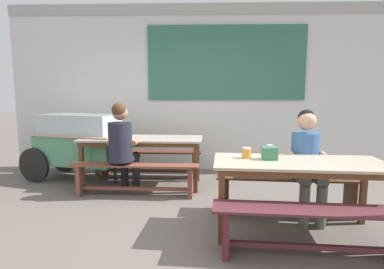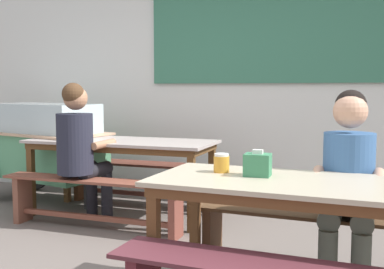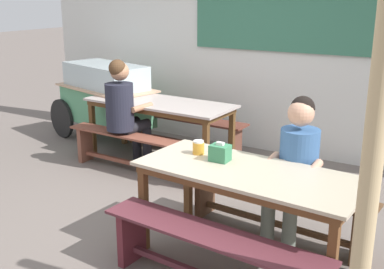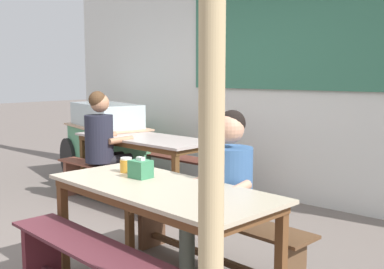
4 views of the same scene
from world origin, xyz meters
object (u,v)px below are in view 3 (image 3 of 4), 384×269
object	(u,v)px
dining_table_near	(248,180)
bench_near_back	(275,203)
dining_table_far	(159,107)
bench_far_front	(134,148)
person_left_back_turned	(124,107)
bench_far_back	(183,127)
food_cart	(105,96)
person_right_near_table	(295,164)
bench_near_front	(211,254)
wooden_support_post	(372,160)
condiment_jar	(198,147)
tissue_box	(220,153)

from	to	relation	value
dining_table_near	bench_near_back	bearing A→B (deg)	85.85
dining_table_far	bench_far_front	xyz separation A→B (m)	(-0.02, -0.51, -0.38)
bench_near_back	dining_table_near	bearing A→B (deg)	-94.15
dining_table_far	person_left_back_turned	bearing A→B (deg)	-113.97
bench_far_back	person_left_back_turned	distance (m)	1.07
dining_table_near	bench_near_back	distance (m)	0.64
food_cart	person_right_near_table	xyz separation A→B (m)	(3.25, -1.48, 0.06)
bench_near_front	person_left_back_turned	world-z (taller)	person_left_back_turned
wooden_support_post	bench_far_front	bearing A→B (deg)	149.05
bench_near_back	person_right_near_table	world-z (taller)	person_right_near_table
bench_far_front	bench_near_front	size ratio (longest dim) A/B	1.06
dining_table_near	bench_near_back	size ratio (longest dim) A/B	1.03
dining_table_far	condiment_jar	xyz separation A→B (m)	(1.40, -1.47, 0.13)
bench_far_front	bench_near_front	xyz separation A→B (m)	(1.89, -1.61, -0.00)
bench_far_back	person_left_back_turned	size ratio (longest dim) A/B	1.38
person_right_near_table	condiment_jar	distance (m)	0.79
dining_table_near	food_cart	distance (m)	3.58
bench_far_back	person_right_near_table	size ratio (longest dim) A/B	1.45
condiment_jar	wooden_support_post	size ratio (longest dim) A/B	0.05
person_left_back_turned	tissue_box	size ratio (longest dim) A/B	8.60
dining_table_far	person_left_back_turned	size ratio (longest dim) A/B	1.42
person_right_near_table	wooden_support_post	size ratio (longest dim) A/B	0.52
food_cart	tissue_box	world-z (taller)	food_cart
bench_near_front	food_cart	world-z (taller)	food_cart
bench_near_back	tissue_box	distance (m)	0.75
bench_far_back	bench_near_back	distance (m)	2.51
bench_far_front	person_left_back_turned	size ratio (longest dim) A/B	1.38
bench_far_front	person_left_back_turned	bearing A→B (deg)	158.66
bench_far_front	food_cart	size ratio (longest dim) A/B	0.94
food_cart	condiment_jar	world-z (taller)	food_cart
dining_table_near	tissue_box	distance (m)	0.33
person_right_near_table	tissue_box	world-z (taller)	person_right_near_table
bench_far_back	bench_near_back	bearing A→B (deg)	-39.78
bench_near_front	tissue_box	world-z (taller)	tissue_box
person_left_back_turned	tissue_box	xyz separation A→B (m)	(1.83, -1.09, 0.07)
dining_table_far	bench_far_back	size ratio (longest dim) A/B	1.03
dining_table_far	wooden_support_post	distance (m)	3.69
bench_far_back	food_cart	xyz separation A→B (m)	(-1.13, -0.21, 0.35)
person_left_back_turned	wooden_support_post	size ratio (longest dim) A/B	0.54
bench_far_front	person_left_back_turned	distance (m)	0.49
bench_near_front	food_cart	bearing A→B (deg)	141.05
food_cart	tissue_box	bearing A→B (deg)	-33.64
bench_near_back	condiment_jar	distance (m)	0.84
food_cart	bench_far_back	bearing A→B (deg)	10.72
tissue_box	person_left_back_turned	bearing A→B (deg)	149.25
food_cart	person_left_back_turned	distance (m)	1.18
bench_near_back	person_right_near_table	bearing A→B (deg)	-26.34
bench_near_front	food_cart	xyz separation A→B (m)	(-2.99, 2.42, 0.35)
bench_far_front	person_right_near_table	world-z (taller)	person_right_near_table
bench_near_front	condiment_jar	xyz separation A→B (m)	(-0.47, 0.65, 0.51)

